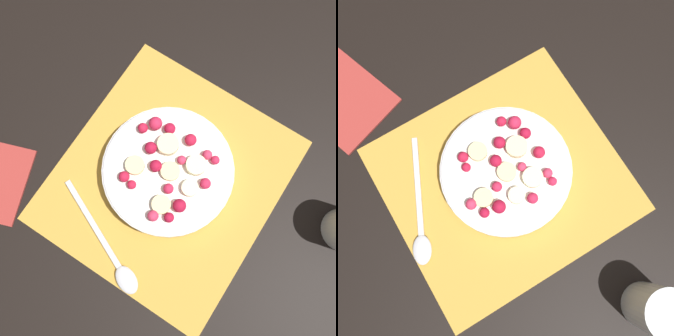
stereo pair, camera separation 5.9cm
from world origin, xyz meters
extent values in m
plane|color=black|center=(0.00, 0.00, 0.00)|extent=(3.00, 3.00, 0.00)
cube|color=gold|center=(0.00, 0.00, 0.00)|extent=(0.38, 0.35, 0.01)
cylinder|color=white|center=(-0.01, -0.01, 0.02)|extent=(0.21, 0.21, 0.03)
torus|color=white|center=(-0.01, -0.01, 0.03)|extent=(0.21, 0.21, 0.01)
cylinder|color=white|center=(-0.01, -0.01, 0.04)|extent=(0.19, 0.19, 0.00)
cylinder|color=beige|center=(0.02, -0.05, 0.05)|extent=(0.04, 0.04, 0.01)
cylinder|color=beige|center=(0.05, 0.02, 0.05)|extent=(0.04, 0.04, 0.01)
cylinder|color=beige|center=(-0.01, 0.00, 0.04)|extent=(0.04, 0.04, 0.01)
cylinder|color=#F4EAB7|center=(-0.04, 0.03, 0.05)|extent=(0.05, 0.05, 0.01)
cylinder|color=beige|center=(-0.04, -0.03, 0.05)|extent=(0.04, 0.04, 0.01)
cylinder|color=#F4EAB7|center=(0.00, 0.04, 0.05)|extent=(0.04, 0.04, 0.01)
sphere|color=red|center=(0.04, -0.06, 0.05)|extent=(0.02, 0.02, 0.02)
sphere|color=#B21433|center=(-0.02, -0.05, 0.05)|extent=(0.02, 0.02, 0.02)
sphere|color=#D12347|center=(-0.06, -0.06, 0.05)|extent=(0.02, 0.02, 0.02)
sphere|color=#D12347|center=(0.02, 0.01, 0.05)|extent=(0.02, 0.02, 0.02)
sphere|color=#D12347|center=(-0.02, 0.06, 0.05)|extent=(0.02, 0.02, 0.02)
sphere|color=#B21433|center=(0.00, -0.02, 0.05)|extent=(0.02, 0.02, 0.02)
sphere|color=red|center=(-0.07, 0.00, 0.05)|extent=(0.02, 0.02, 0.02)
sphere|color=#B21433|center=(-0.06, -0.04, 0.05)|extent=(0.02, 0.02, 0.02)
sphere|color=#B21433|center=(0.06, 0.04, 0.05)|extent=(0.02, 0.02, 0.02)
sphere|color=#DB3356|center=(0.07, 0.02, 0.05)|extent=(0.02, 0.02, 0.02)
sphere|color=red|center=(0.05, -0.04, 0.05)|extent=(0.01, 0.01, 0.01)
sphere|color=#DB3356|center=(-0.06, 0.04, 0.05)|extent=(0.02, 0.02, 0.02)
sphere|color=red|center=(-0.04, -0.08, 0.05)|extent=(0.02, 0.02, 0.02)
sphere|color=#DB3356|center=(-0.03, 0.01, 0.05)|extent=(0.01, 0.01, 0.01)
sphere|color=#D12347|center=(-0.06, 0.05, 0.05)|extent=(0.01, 0.01, 0.01)
sphere|color=#B21433|center=(0.03, 0.04, 0.05)|extent=(0.02, 0.02, 0.02)
cube|color=silver|center=(0.13, -0.06, 0.01)|extent=(0.08, 0.16, 0.00)
ellipsoid|color=silver|center=(0.17, 0.03, 0.01)|extent=(0.05, 0.06, 0.01)
camera|label=1|loc=(0.10, 0.07, 0.62)|focal=40.00mm
camera|label=2|loc=(0.06, 0.11, 0.62)|focal=40.00mm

